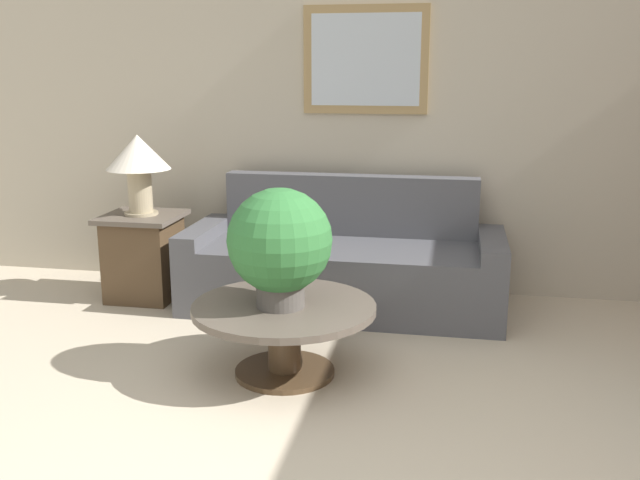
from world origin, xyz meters
name	(u,v)px	position (x,y,z in m)	size (l,w,h in m)	color
wall_back	(421,119)	(-0.01, 3.28, 1.31)	(7.48, 0.09, 2.60)	#B2A893
couch_main	(344,266)	(-0.50, 2.74, 0.30)	(2.23, 0.87, 0.91)	#4C4C51
coffee_table	(284,323)	(-0.64, 1.52, 0.30)	(1.02, 1.02, 0.41)	#4C3823
side_table	(144,256)	(-1.98, 2.67, 0.32)	(0.55, 0.55, 0.63)	#4C3823
table_lamp	(138,159)	(-1.98, 2.67, 1.04)	(0.46, 0.46, 0.58)	tan
potted_plant_on_table	(280,244)	(-0.65, 1.49, 0.76)	(0.57, 0.57, 0.65)	#4C4742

